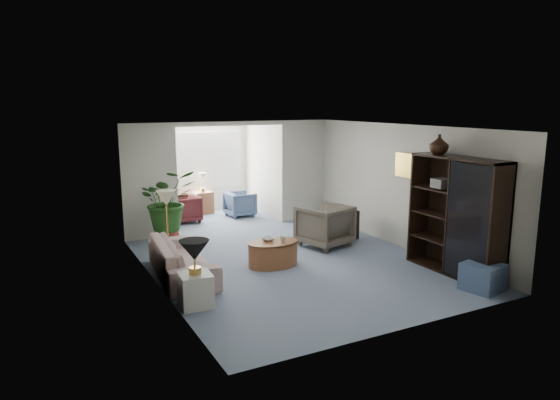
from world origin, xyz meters
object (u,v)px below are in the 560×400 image
wingback_chair (324,225)px  sofa (182,259)px  sunroom_table (203,203)px  floor_lamp (166,198)px  sunroom_chair_maroon (184,209)px  coffee_cup (283,239)px  ottoman (483,277)px  cabinet_urn (439,144)px  coffee_table (273,254)px  sunroom_chair_blue (240,204)px  end_table (196,290)px  plant_pot (169,237)px  side_table_dark (344,224)px  entertainment_cabinet (456,216)px  table_lamp (194,250)px  coffee_bowl (268,239)px  framed_picture (406,165)px

wingback_chair → sofa: bearing=-7.4°
sunroom_table → floor_lamp: bearing=-117.1°
sunroom_chair_maroon → sunroom_table: bearing=132.3°
coffee_cup → ottoman: coffee_cup is taller
floor_lamp → cabinet_urn: bearing=-26.8°
coffee_cup → coffee_table: bearing=146.3°
sunroom_chair_blue → sunroom_table: bearing=42.3°
floor_lamp → wingback_chair: 3.31m
end_table → sunroom_table: size_ratio=0.85×
sunroom_table → plant_pot: bearing=-122.2°
coffee_table → cabinet_urn: bearing=-26.3°
end_table → side_table_dark: size_ratio=0.79×
coffee_table → entertainment_cabinet: size_ratio=0.47×
sunroom_chair_maroon → sunroom_table: (0.75, 0.75, -0.04)m
table_lamp → coffee_cup: 2.27m
table_lamp → side_table_dark: (4.04, 2.10, -0.53)m
sunroom_chair_maroon → sofa: bearing=-19.9°
ottoman → sunroom_table: bearing=106.0°
coffee_table → ottoman: (2.40, -2.61, -0.01)m
coffee_bowl → floor_lamp: bearing=154.4°
sofa → coffee_table: size_ratio=2.23×
table_lamp → side_table_dark: bearing=27.5°
coffee_bowl → wingback_chair: wingback_chair is taller
end_table → table_lamp: bearing=0.0°
end_table → coffee_bowl: coffee_bowl is taller
end_table → coffee_cup: (1.98, 1.05, 0.25)m
ottoman → end_table: bearing=160.9°
coffee_bowl → coffee_cup: size_ratio=2.10×
ottoman → sunroom_chair_blue: 6.75m
floor_lamp → entertainment_cabinet: bearing=-31.8°
side_table_dark → entertainment_cabinet: (0.40, -2.75, 0.70)m
end_table → wingback_chair: wingback_chair is taller
entertainment_cabinet → coffee_cup: bearing=145.6°
plant_pot → table_lamp: bearing=-98.7°
coffee_bowl → sunroom_chair_maroon: sunroom_chair_maroon is taller
table_lamp → cabinet_urn: cabinet_urn is taller
wingback_chair → cabinet_urn: cabinet_urn is taller
sofa → sunroom_chair_blue: sunroom_chair_blue is taller
plant_pot → sunroom_chair_blue: (2.36, 1.81, 0.16)m
framed_picture → side_table_dark: (-0.63, 1.18, -1.39)m
end_table → coffee_table: 2.16m
entertainment_cabinet → sunroom_chair_maroon: (-3.08, 5.79, -0.68)m
floor_lamp → sunroom_chair_blue: size_ratio=0.51×
end_table → floor_lamp: bearing=85.9°
coffee_table → cabinet_urn: size_ratio=2.72×
coffee_cup → cabinet_urn: (2.47, -1.19, 1.70)m
sofa → end_table: sofa is taller
end_table → coffee_table: end_table is taller
plant_pot → sunroom_chair_maroon: size_ratio=0.55×
table_lamp → floor_lamp: 2.07m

